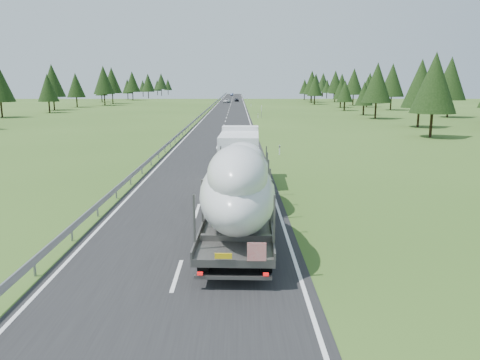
{
  "coord_description": "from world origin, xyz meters",
  "views": [
    {
      "loc": [
        2.28,
        -16.43,
        7.08
      ],
      "look_at": [
        2.41,
        7.23,
        2.16
      ],
      "focal_mm": 35.0,
      "sensor_mm": 36.0,
      "label": 1
    }
  ],
  "objects_px": {
    "boat_truck": "(240,173)",
    "distant_van": "(227,101)",
    "highway_sign": "(261,109)",
    "distant_car_blue": "(232,94)",
    "distant_car_dark": "(237,100)"
  },
  "relations": [
    {
      "from": "distant_van",
      "to": "distant_car_dark",
      "type": "distance_m",
      "value": 11.64
    },
    {
      "from": "distant_car_dark",
      "to": "boat_truck",
      "type": "bearing_deg",
      "value": -95.51
    },
    {
      "from": "distant_van",
      "to": "distant_car_blue",
      "type": "relative_size",
      "value": 1.16
    },
    {
      "from": "highway_sign",
      "to": "distant_car_blue",
      "type": "bearing_deg",
      "value": 92.66
    },
    {
      "from": "boat_truck",
      "to": "distant_car_dark",
      "type": "distance_m",
      "value": 160.15
    },
    {
      "from": "distant_car_dark",
      "to": "distant_van",
      "type": "bearing_deg",
      "value": -113.74
    },
    {
      "from": "highway_sign",
      "to": "boat_truck",
      "type": "xyz_separation_m",
      "value": [
        -4.79,
        -72.26,
        0.6
      ]
    },
    {
      "from": "distant_van",
      "to": "distant_car_blue",
      "type": "height_order",
      "value": "distant_car_blue"
    },
    {
      "from": "boat_truck",
      "to": "distant_van",
      "type": "distance_m",
      "value": 149.13
    },
    {
      "from": "highway_sign",
      "to": "boat_truck",
      "type": "relative_size",
      "value": 0.12
    },
    {
      "from": "distant_car_dark",
      "to": "highway_sign",
      "type": "bearing_deg",
      "value": -92.26
    },
    {
      "from": "boat_truck",
      "to": "distant_van",
      "type": "relative_size",
      "value": 4.13
    },
    {
      "from": "distant_car_dark",
      "to": "distant_car_blue",
      "type": "height_order",
      "value": "distant_car_blue"
    },
    {
      "from": "distant_car_dark",
      "to": "distant_car_blue",
      "type": "distance_m",
      "value": 86.45
    },
    {
      "from": "distant_car_blue",
      "to": "highway_sign",
      "type": "bearing_deg",
      "value": -83.11
    }
  ]
}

